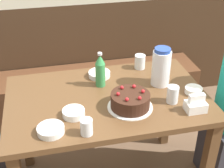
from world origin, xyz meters
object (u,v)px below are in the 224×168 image
at_px(water_pitcher, 161,67).
at_px(bowl_side_dish, 74,113).
at_px(birthday_cake, 130,101).
at_px(napkin_holder, 196,105).
at_px(soju_bottle, 100,70).
at_px(bowl_rice_small, 51,130).
at_px(bowl_sauce_shallow, 194,90).
at_px(glass_tumbler_short, 173,94).
at_px(glass_water_tall, 86,127).
at_px(glass_shot_small, 140,62).
at_px(bench_seat, 88,94).
at_px(bowl_soup_white, 99,74).

height_order(water_pitcher, bowl_side_dish, water_pitcher).
relative_size(birthday_cake, napkin_holder, 2.30).
relative_size(soju_bottle, bowl_side_dish, 1.85).
relative_size(bowl_rice_small, bowl_sauce_shallow, 1.31).
bearing_deg(glass_tumbler_short, bowl_rice_small, -170.36).
bearing_deg(glass_water_tall, bowl_rice_small, 164.36).
bearing_deg(napkin_holder, glass_tumbler_short, 130.18).
bearing_deg(glass_shot_small, bench_seat, 118.51).
distance_m(bowl_rice_small, glass_water_tall, 0.18).
height_order(bench_seat, bowl_rice_small, bowl_rice_small).
bearing_deg(bowl_sauce_shallow, bowl_rice_small, -168.16).
bearing_deg(glass_tumbler_short, soju_bottle, 143.13).
xyz_separation_m(bench_seat, bowl_soup_white, (-0.00, -0.59, 0.53)).
bearing_deg(napkin_holder, water_pitcher, 105.67).
relative_size(bench_seat, napkin_holder, 17.65).
xyz_separation_m(bowl_soup_white, glass_tumbler_short, (0.35, -0.38, 0.03)).
xyz_separation_m(water_pitcher, glass_water_tall, (-0.52, -0.37, -0.08)).
bearing_deg(glass_shot_small, water_pitcher, -75.33).
height_order(birthday_cake, bowl_side_dish, birthday_cake).
xyz_separation_m(birthday_cake, soju_bottle, (-0.11, 0.27, 0.06)).
bearing_deg(bowl_rice_small, water_pitcher, 24.97).
height_order(bowl_sauce_shallow, glass_water_tall, glass_water_tall).
xyz_separation_m(soju_bottle, glass_water_tall, (-0.16, -0.44, -0.06)).
height_order(bench_seat, bowl_side_dish, bowl_side_dish).
height_order(napkin_holder, bowl_side_dish, napkin_holder).
bearing_deg(glass_shot_small, bowl_sauce_shallow, -59.53).
height_order(birthday_cake, bowl_sauce_shallow, birthday_cake).
relative_size(bowl_soup_white, bowl_rice_small, 1.03).
bearing_deg(glass_water_tall, glass_shot_small, 52.46).
bearing_deg(soju_bottle, glass_water_tall, -109.65).
bearing_deg(soju_bottle, bowl_sauce_shallow, -21.82).
bearing_deg(glass_water_tall, soju_bottle, 70.35).
bearing_deg(birthday_cake, bowl_rice_small, -164.88).
height_order(birthday_cake, bowl_rice_small, birthday_cake).
bearing_deg(water_pitcher, bowl_rice_small, -155.03).
height_order(bowl_sauce_shallow, glass_shot_small, glass_shot_small).
height_order(water_pitcher, bowl_soup_white, water_pitcher).
bearing_deg(glass_tumbler_short, glass_shot_small, 97.46).
relative_size(bench_seat, soju_bottle, 8.71).
relative_size(glass_water_tall, glass_shot_small, 0.89).
xyz_separation_m(birthday_cake, glass_shot_small, (0.19, 0.43, 0.00)).
relative_size(soju_bottle, glass_shot_small, 2.34).
relative_size(soju_bottle, glass_water_tall, 2.62).
bearing_deg(bench_seat, bowl_soup_white, -90.36).
distance_m(soju_bottle, napkin_holder, 0.59).
distance_m(water_pitcher, soju_bottle, 0.37).
bearing_deg(bowl_rice_small, soju_bottle, 49.79).
relative_size(soju_bottle, napkin_holder, 2.03).
height_order(bench_seat, bowl_soup_white, bowl_soup_white).
bearing_deg(glass_water_tall, bowl_sauce_shallow, 18.46).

